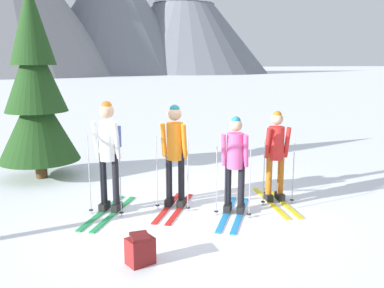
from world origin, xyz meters
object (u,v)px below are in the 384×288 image
Objects in this scene: skier_in_white at (109,149)px; pine_tree_near at (36,92)px; skier_in_pink at (235,160)px; backpack_on_snow_front at (140,250)px; skier_in_red at (276,153)px; skier_in_orange at (175,149)px.

skier_in_white is 2.91m from pine_tree_near.
skier_in_pink is 4.28× the size of backpack_on_snow_front.
pine_tree_near reaches higher than skier_in_red.
skier_in_orange is 1.10× the size of skier_in_pink.
skier_in_pink is 4.62m from pine_tree_near.
skier_in_orange reaches higher than backpack_on_snow_front.
pine_tree_near is at bearing 132.82° from skier_in_pink.
pine_tree_near is at bearing 113.69° from skier_in_white.
skier_in_pink reaches higher than backpack_on_snow_front.
skier_in_red is at bearing -10.40° from skier_in_orange.
pine_tree_near is (-1.13, 2.56, 0.80)m from skier_in_white.
backpack_on_snow_front is (-1.03, -1.86, -0.83)m from skier_in_orange.
skier_in_orange is 2.28m from backpack_on_snow_front.
skier_in_pink is at bearing -35.74° from skier_in_orange.
skier_in_red reaches higher than backpack_on_snow_front.
skier_in_pink is at bearing -163.07° from skier_in_red.
skier_in_red is at bearing 28.78° from backpack_on_snow_front.
skier_in_orange is at bearing 144.26° from skier_in_pink.
skier_in_red is at bearing -37.17° from pine_tree_near.
skier_in_orange reaches higher than skier_in_red.
skier_in_orange is (1.10, -0.14, -0.05)m from skier_in_white.
skier_in_orange is 1.04× the size of skier_in_red.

